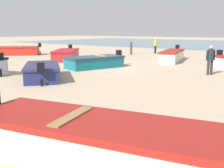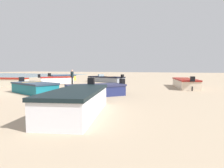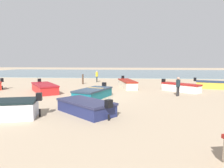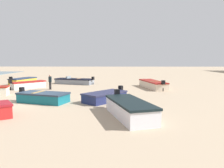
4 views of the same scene
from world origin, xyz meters
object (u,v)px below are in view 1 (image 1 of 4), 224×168
Objects in this scene: boat_cream_8 at (102,142)px; beach_walker_distant at (211,58)px; beach_walker_foreground at (155,44)px; boat_red_7 at (66,55)px; boat_teal_6 at (95,62)px; boat_cream_1 at (172,56)px; boat_navy_3 at (42,71)px; mooring_post_near_water at (131,48)px; boat_red_0 at (17,51)px.

beach_walker_distant is (1.39, -11.35, 0.54)m from boat_cream_8.
boat_cream_8 is 3.40× the size of beach_walker_foreground.
boat_cream_8 is (-13.54, 12.19, 0.00)m from boat_red_7.
beach_walker_distant is at bearing -149.10° from boat_teal_6.
boat_cream_1 is 8.78m from boat_red_7.
beach_walker_foreground is at bearing 48.58° from boat_navy_3.
beach_walker_distant is at bearing 174.07° from boat_cream_8.
boat_red_7 is at bearing 75.29° from mooring_post_near_water.
boat_navy_3 is 14.88m from mooring_post_near_water.
mooring_post_near_water reaches higher than boat_cream_1.
boat_cream_8 is at bearing -82.23° from boat_navy_3.
boat_navy_3 is 2.35× the size of beach_walker_foreground.
boat_cream_8 is (-5.80, 16.34, -0.02)m from boat_cream_1.
beach_walker_distant is at bearing 32.65° from beach_walker_foreground.
beach_walker_foreground is at bearing -117.30° from mooring_post_near_water.
beach_walker_foreground reaches higher than boat_cream_8.
mooring_post_near_water is at bearing 55.26° from boat_navy_3.
boat_cream_1 is 1.23× the size of boat_teal_6.
beach_walker_foreground is (1.92, -12.36, 0.56)m from boat_teal_6.
beach_walker_distant is at bearing 141.70° from mooring_post_near_water.
boat_red_7 is 2.89× the size of beach_walker_foreground.
boat_red_7 is at bearing 128.98° from beach_walker_distant.
beach_walker_distant is at bearing 117.55° from boat_cream_1.
boat_red_0 reaches higher than boat_red_7.
boat_teal_6 is at bearing 1.98° from beach_walker_foreground.
boat_teal_6 is at bearing 108.77° from mooring_post_near_water.
boat_cream_1 is at bearing 84.40° from beach_walker_distant.
beach_walker_distant is (-10.24, 8.09, 0.32)m from mooring_post_near_water.
boat_teal_6 is 2.56× the size of beach_walker_foreground.
beach_walker_distant is (-8.87, 10.75, 0.00)m from beach_walker_foreground.
boat_red_7 is at bearing 79.08° from boat_navy_3.
boat_cream_8 is at bearing -130.07° from beach_walker_distant.
boat_cream_1 is 1.34× the size of boat_navy_3.
boat_cream_8 is 4.32× the size of mooring_post_near_water.
boat_red_0 is 0.93× the size of boat_red_7.
boat_red_0 is at bearing 38.97° from mooring_post_near_water.
beach_walker_distant reaches higher than boat_red_0.
boat_red_0 is at bearing -133.59° from boat_cream_8.
boat_cream_1 is at bearing 30.23° from boat_navy_3.
boat_red_7 is (7.74, 4.15, -0.02)m from boat_cream_1.
boat_navy_3 is 9.13m from boat_red_7.
boat_red_7 is (-7.05, 0.01, -0.02)m from boat_red_0.
beach_walker_foreground is 13.94m from beach_walker_distant.
boat_red_0 reaches higher than boat_cream_8.
boat_navy_3 is at bearing 65.78° from boat_cream_1.
boat_teal_6 is 0.75× the size of boat_cream_8.
mooring_post_near_water is (-1.90, -7.25, 0.22)m from boat_red_7.
boat_teal_6 is at bearing 145.98° from beach_walker_distant.
boat_cream_8 is at bearing 18.03° from beach_walker_foreground.
mooring_post_near_water is 3.01m from beach_walker_foreground.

